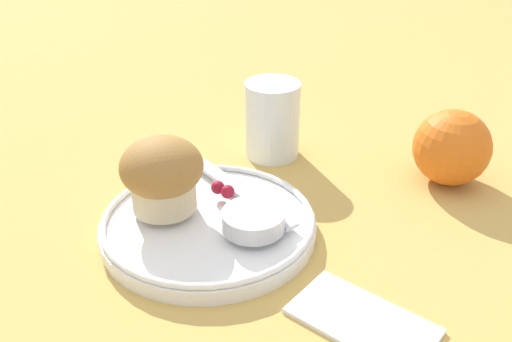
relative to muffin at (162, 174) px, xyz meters
name	(u,v)px	position (x,y,z in m)	size (l,w,h in m)	color
ground_plane	(208,223)	(0.03, 0.03, -0.06)	(3.00, 3.00, 0.00)	tan
plate	(208,224)	(0.04, 0.02, -0.05)	(0.20, 0.20, 0.02)	white
muffin	(162,174)	(0.00, 0.00, 0.00)	(0.08, 0.08, 0.07)	beige
cream_ramekin	(254,218)	(0.09, 0.03, -0.03)	(0.06, 0.06, 0.02)	silver
berry_pair	(223,190)	(0.03, 0.05, -0.03)	(0.03, 0.01, 0.01)	maroon
butter_knife	(241,192)	(0.04, 0.07, -0.04)	(0.16, 0.05, 0.00)	silver
orange_fruit	(452,148)	(0.18, 0.25, -0.02)	(0.08, 0.08, 0.08)	orange
juice_glass	(272,120)	(-0.01, 0.18, -0.01)	(0.06, 0.06, 0.09)	silver
folded_napkin	(363,319)	(0.22, 0.00, -0.05)	(0.11, 0.06, 0.01)	white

